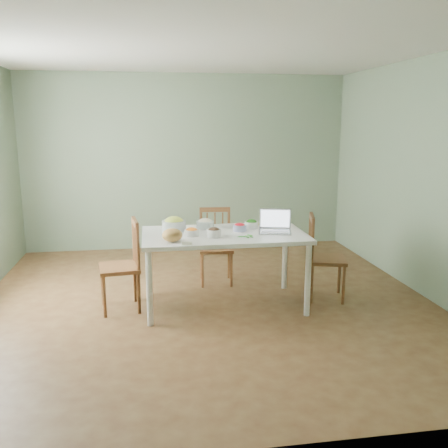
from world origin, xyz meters
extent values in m
cube|color=#452613|center=(0.00, 0.00, 0.00)|extent=(5.00, 5.00, 0.00)
cube|color=white|center=(0.00, 0.00, 2.70)|extent=(5.00, 5.00, 0.00)
cube|color=slate|center=(0.00, 2.50, 1.35)|extent=(5.00, 0.00, 2.70)
cube|color=slate|center=(0.00, -2.50, 1.35)|extent=(5.00, 0.00, 2.70)
cube|color=slate|center=(2.50, 0.00, 1.35)|extent=(0.00, 5.00, 2.70)
ellipsoid|color=#B48140|center=(-0.39, -0.39, 0.88)|extent=(0.22, 0.22, 0.13)
cube|color=beige|center=(-0.25, -0.53, 0.82)|extent=(0.10, 0.05, 0.03)
cylinder|color=#CEBE85|center=(0.57, 0.28, 0.82)|extent=(0.23, 0.23, 0.02)
camera|label=1|loc=(-0.60, -5.05, 1.97)|focal=38.61mm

